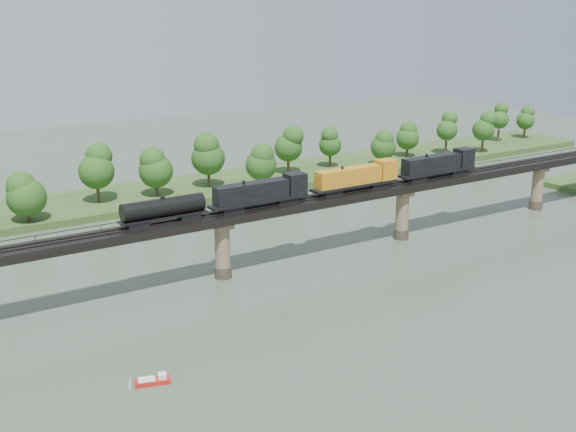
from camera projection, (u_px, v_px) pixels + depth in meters
ground at (321, 345)px, 100.56m from camera, size 400.00×400.00×0.00m
far_bank at (117, 200)px, 169.44m from camera, size 300.00×24.00×1.60m
bridge at (222, 248)px, 123.37m from camera, size 236.00×30.00×11.50m
bridge_superstructure at (221, 212)px, 121.53m from camera, size 220.00×4.90×0.75m
far_treeline at (85, 175)px, 159.33m from camera, size 289.06×17.54×13.60m
freight_train at (325, 183)px, 131.61m from camera, size 75.69×2.95×5.21m
motorboat at (153, 380)px, 90.48m from camera, size 4.68×2.77×1.24m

